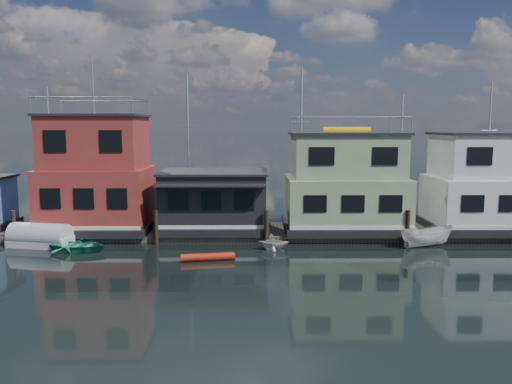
{
  "coord_description": "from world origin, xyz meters",
  "views": [
    {
      "loc": [
        2.14,
        -21.88,
        7.47
      ],
      "look_at": [
        2.36,
        12.0,
        3.0
      ],
      "focal_mm": 35.0,
      "sensor_mm": 36.0,
      "label": 1
    }
  ],
  "objects_px": {
    "tarp_runabout": "(40,237)",
    "motorboat": "(427,236)",
    "houseboat_white": "(491,184)",
    "dinghy_teal": "(79,246)",
    "red_kayak": "(208,257)",
    "dinghy_white": "(273,242)",
    "houseboat_green": "(345,184)",
    "houseboat_red": "(97,176)",
    "houseboat_dark": "(214,200)"
  },
  "relations": [
    {
      "from": "tarp_runabout",
      "to": "motorboat",
      "type": "height_order",
      "value": "tarp_runabout"
    },
    {
      "from": "houseboat_white",
      "to": "dinghy_teal",
      "type": "distance_m",
      "value": 27.39
    },
    {
      "from": "tarp_runabout",
      "to": "red_kayak",
      "type": "bearing_deg",
      "value": -5.62
    },
    {
      "from": "dinghy_white",
      "to": "houseboat_green",
      "type": "bearing_deg",
      "value": -45.04
    },
    {
      "from": "dinghy_white",
      "to": "houseboat_white",
      "type": "bearing_deg",
      "value": -68.74
    },
    {
      "from": "dinghy_white",
      "to": "dinghy_teal",
      "type": "xyz_separation_m",
      "value": [
        -11.7,
        -0.39,
        -0.14
      ]
    },
    {
      "from": "red_kayak",
      "to": "motorboat",
      "type": "distance_m",
      "value": 13.71
    },
    {
      "from": "houseboat_white",
      "to": "houseboat_red",
      "type": "bearing_deg",
      "value": -180.0
    },
    {
      "from": "houseboat_red",
      "to": "red_kayak",
      "type": "xyz_separation_m",
      "value": [
        8.13,
        -6.72,
        -3.88
      ]
    },
    {
      "from": "houseboat_red",
      "to": "houseboat_green",
      "type": "height_order",
      "value": "houseboat_red"
    },
    {
      "from": "red_kayak",
      "to": "tarp_runabout",
      "type": "xyz_separation_m",
      "value": [
        -10.78,
        3.4,
        0.37
      ]
    },
    {
      "from": "houseboat_dark",
      "to": "red_kayak",
      "type": "height_order",
      "value": "houseboat_dark"
    },
    {
      "from": "houseboat_white",
      "to": "tarp_runabout",
      "type": "bearing_deg",
      "value": -173.6
    },
    {
      "from": "red_kayak",
      "to": "dinghy_white",
      "type": "height_order",
      "value": "dinghy_white"
    },
    {
      "from": "motorboat",
      "to": "dinghy_teal",
      "type": "bearing_deg",
      "value": 81.4
    },
    {
      "from": "houseboat_red",
      "to": "red_kayak",
      "type": "bearing_deg",
      "value": -39.59
    },
    {
      "from": "motorboat",
      "to": "dinghy_teal",
      "type": "xyz_separation_m",
      "value": [
        -21.29,
        -0.96,
        -0.33
      ]
    },
    {
      "from": "red_kayak",
      "to": "motorboat",
      "type": "xyz_separation_m",
      "value": [
        13.34,
        3.13,
        0.46
      ]
    },
    {
      "from": "houseboat_dark",
      "to": "dinghy_white",
      "type": "height_order",
      "value": "houseboat_dark"
    },
    {
      "from": "motorboat",
      "to": "dinghy_teal",
      "type": "relative_size",
      "value": 1.04
    },
    {
      "from": "houseboat_red",
      "to": "motorboat",
      "type": "relative_size",
      "value": 3.37
    },
    {
      "from": "dinghy_white",
      "to": "tarp_runabout",
      "type": "distance_m",
      "value": 14.55
    },
    {
      "from": "red_kayak",
      "to": "dinghy_teal",
      "type": "xyz_separation_m",
      "value": [
        -7.95,
        2.17,
        0.13
      ]
    },
    {
      "from": "houseboat_dark",
      "to": "motorboat",
      "type": "xyz_separation_m",
      "value": [
        13.47,
        -3.57,
        -1.74
      ]
    },
    {
      "from": "houseboat_white",
      "to": "dinghy_white",
      "type": "height_order",
      "value": "houseboat_white"
    },
    {
      "from": "houseboat_white",
      "to": "dinghy_teal",
      "type": "bearing_deg",
      "value": -170.37
    },
    {
      "from": "houseboat_dark",
      "to": "dinghy_white",
      "type": "distance_m",
      "value": 5.99
    },
    {
      "from": "dinghy_white",
      "to": "dinghy_teal",
      "type": "bearing_deg",
      "value": 97.75
    },
    {
      "from": "motorboat",
      "to": "houseboat_dark",
      "type": "bearing_deg",
      "value": 63.97
    },
    {
      "from": "red_kayak",
      "to": "motorboat",
      "type": "bearing_deg",
      "value": 3.95
    },
    {
      "from": "red_kayak",
      "to": "tarp_runabout",
      "type": "distance_m",
      "value": 11.3
    },
    {
      "from": "houseboat_red",
      "to": "dinghy_teal",
      "type": "relative_size",
      "value": 3.5
    },
    {
      "from": "tarp_runabout",
      "to": "motorboat",
      "type": "bearing_deg",
      "value": 11.24
    },
    {
      "from": "houseboat_dark",
      "to": "houseboat_white",
      "type": "relative_size",
      "value": 0.88
    },
    {
      "from": "houseboat_dark",
      "to": "tarp_runabout",
      "type": "height_order",
      "value": "houseboat_dark"
    },
    {
      "from": "houseboat_dark",
      "to": "houseboat_green",
      "type": "relative_size",
      "value": 0.88
    },
    {
      "from": "houseboat_green",
      "to": "dinghy_teal",
      "type": "relative_size",
      "value": 2.48
    },
    {
      "from": "houseboat_green",
      "to": "tarp_runabout",
      "type": "xyz_separation_m",
      "value": [
        -19.65,
        -3.32,
        -2.96
      ]
    },
    {
      "from": "houseboat_dark",
      "to": "red_kayak",
      "type": "xyz_separation_m",
      "value": [
        0.13,
        -6.7,
        -2.2
      ]
    },
    {
      "from": "houseboat_red",
      "to": "houseboat_white",
      "type": "bearing_deg",
      "value": 0.0
    },
    {
      "from": "houseboat_dark",
      "to": "dinghy_teal",
      "type": "height_order",
      "value": "houseboat_dark"
    },
    {
      "from": "houseboat_red",
      "to": "houseboat_green",
      "type": "relative_size",
      "value": 1.41
    },
    {
      "from": "houseboat_green",
      "to": "red_kayak",
      "type": "relative_size",
      "value": 2.79
    },
    {
      "from": "houseboat_white",
      "to": "motorboat",
      "type": "relative_size",
      "value": 2.39
    },
    {
      "from": "houseboat_dark",
      "to": "motorboat",
      "type": "relative_size",
      "value": 2.1
    },
    {
      "from": "red_kayak",
      "to": "tarp_runabout",
      "type": "bearing_deg",
      "value": 153.24
    },
    {
      "from": "houseboat_white",
      "to": "tarp_runabout",
      "type": "xyz_separation_m",
      "value": [
        -29.65,
        -3.32,
        -2.94
      ]
    },
    {
      "from": "houseboat_red",
      "to": "houseboat_dark",
      "type": "distance_m",
      "value": 8.18
    },
    {
      "from": "motorboat",
      "to": "houseboat_white",
      "type": "bearing_deg",
      "value": -68.24
    },
    {
      "from": "houseboat_green",
      "to": "houseboat_dark",
      "type": "bearing_deg",
      "value": -179.88
    }
  ]
}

